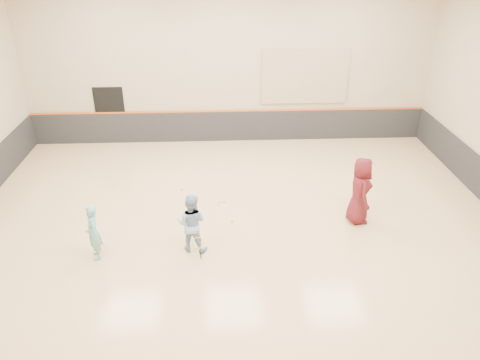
{
  "coord_description": "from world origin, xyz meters",
  "views": [
    {
      "loc": [
        -0.42,
        -11.01,
        7.12
      ],
      "look_at": [
        0.13,
        0.4,
        1.15
      ],
      "focal_mm": 35.0,
      "sensor_mm": 36.0,
      "label": 1
    }
  ],
  "objects_px": {
    "spare_racket": "(222,202)",
    "girl": "(93,232)",
    "instructor": "(191,223)",
    "young_man": "(360,191)"
  },
  "relations": [
    {
      "from": "instructor",
      "to": "spare_racket",
      "type": "bearing_deg",
      "value": -96.13
    },
    {
      "from": "instructor",
      "to": "spare_racket",
      "type": "relative_size",
      "value": 2.31
    },
    {
      "from": "girl",
      "to": "instructor",
      "type": "xyz_separation_m",
      "value": [
        2.37,
        0.22,
        0.05
      ]
    },
    {
      "from": "spare_racket",
      "to": "girl",
      "type": "bearing_deg",
      "value": -142.28
    },
    {
      "from": "instructor",
      "to": "young_man",
      "type": "distance_m",
      "value": 4.69
    },
    {
      "from": "young_man",
      "to": "spare_racket",
      "type": "xyz_separation_m",
      "value": [
        -3.76,
        1.06,
        -0.89
      ]
    },
    {
      "from": "girl",
      "to": "young_man",
      "type": "height_order",
      "value": "young_man"
    },
    {
      "from": "girl",
      "to": "instructor",
      "type": "height_order",
      "value": "instructor"
    },
    {
      "from": "girl",
      "to": "spare_racket",
      "type": "distance_m",
      "value": 4.04
    },
    {
      "from": "young_man",
      "to": "instructor",
      "type": "bearing_deg",
      "value": 102.81
    }
  ]
}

